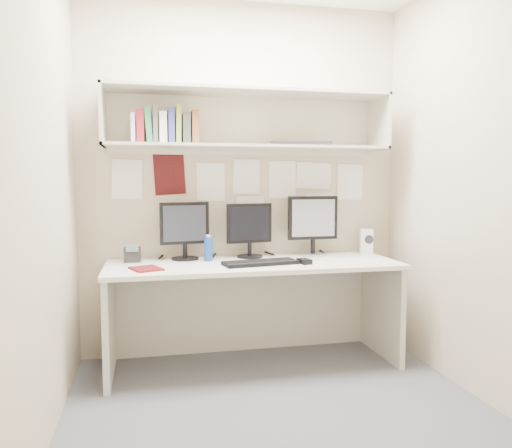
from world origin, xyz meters
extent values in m
cube|color=#4D4D52|center=(0.00, 0.00, 0.00)|extent=(2.40, 2.00, 0.01)
cube|color=#BAAA8E|center=(0.00, 1.00, 1.30)|extent=(2.40, 0.02, 2.60)
cube|color=#BAAA8E|center=(0.00, -1.00, 1.30)|extent=(2.40, 0.02, 2.60)
cube|color=#BAAA8E|center=(-1.20, 0.00, 1.30)|extent=(0.02, 2.00, 2.60)
cube|color=#BAAA8E|center=(1.20, 0.00, 1.30)|extent=(0.02, 2.00, 2.60)
cube|color=silver|center=(0.00, 0.64, 0.71)|extent=(2.00, 0.70, 0.03)
cube|color=beige|center=(0.00, 0.97, 0.35)|extent=(1.96, 0.02, 0.70)
cube|color=beige|center=(0.00, 0.81, 1.53)|extent=(2.00, 0.38, 0.02)
cube|color=beige|center=(0.00, 0.81, 1.91)|extent=(2.00, 0.38, 0.02)
cube|color=beige|center=(0.00, 0.99, 1.72)|extent=(2.00, 0.02, 0.40)
cube|color=beige|center=(-0.99, 0.81, 1.72)|extent=(0.02, 0.38, 0.40)
cube|color=beige|center=(0.99, 0.81, 1.72)|extent=(0.02, 0.38, 0.40)
cylinder|color=black|center=(-0.45, 0.86, 0.74)|extent=(0.19, 0.19, 0.01)
cylinder|color=black|center=(-0.45, 0.86, 0.79)|extent=(0.03, 0.03, 0.10)
cube|color=black|center=(-0.45, 0.87, 0.99)|extent=(0.35, 0.09, 0.30)
cube|color=black|center=(-0.45, 0.85, 0.99)|extent=(0.30, 0.06, 0.25)
cylinder|color=black|center=(0.02, 0.86, 0.74)|extent=(0.19, 0.19, 0.01)
cylinder|color=black|center=(0.02, 0.86, 0.79)|extent=(0.03, 0.03, 0.09)
cube|color=black|center=(0.02, 0.87, 0.98)|extent=(0.34, 0.08, 0.29)
cube|color=black|center=(0.02, 0.85, 0.98)|extent=(0.29, 0.05, 0.25)
cylinder|color=#A5A5AA|center=(0.50, 0.86, 0.74)|extent=(0.21, 0.21, 0.02)
cylinder|color=black|center=(0.50, 0.86, 0.80)|extent=(0.03, 0.03, 0.11)
cube|color=black|center=(0.50, 0.87, 1.01)|extent=(0.38, 0.04, 0.32)
cube|color=silver|center=(0.50, 0.85, 1.01)|extent=(0.33, 0.01, 0.28)
cube|color=black|center=(0.02, 0.54, 0.74)|extent=(0.52, 0.26, 0.02)
cube|color=black|center=(0.32, 0.51, 0.75)|extent=(0.09, 0.12, 0.03)
cube|color=silver|center=(0.94, 0.87, 0.82)|extent=(0.12, 0.12, 0.19)
cylinder|color=black|center=(0.94, 0.82, 0.84)|extent=(0.07, 0.02, 0.07)
cylinder|color=navy|center=(-0.30, 0.76, 0.81)|extent=(0.06, 0.06, 0.17)
cylinder|color=white|center=(-0.30, 0.76, 0.90)|extent=(0.03, 0.03, 0.02)
cube|color=#5A0F12|center=(-0.73, 0.51, 0.74)|extent=(0.23, 0.25, 0.01)
cube|color=black|center=(-0.82, 0.83, 0.78)|extent=(0.11, 0.10, 0.10)
cube|color=#4C6659|center=(-0.82, 0.78, 0.84)|extent=(0.08, 0.01, 0.06)
cube|color=silver|center=(-0.80, 0.82, 1.64)|extent=(0.03, 0.16, 0.20)
cube|color=maroon|center=(-0.75, 0.82, 1.65)|extent=(0.05, 0.16, 0.22)
cube|color=#2A8053|center=(-0.69, 0.82, 1.66)|extent=(0.04, 0.16, 0.25)
cube|color=#545358|center=(-0.65, 0.82, 1.67)|extent=(0.03, 0.16, 0.27)
cube|color=white|center=(-0.60, 0.82, 1.65)|extent=(0.05, 0.16, 0.22)
cube|color=navy|center=(-0.54, 0.82, 1.66)|extent=(0.04, 0.16, 0.24)
cube|color=olive|center=(-0.49, 0.82, 1.67)|extent=(0.03, 0.16, 0.26)
cube|color=#3C3C3F|center=(-0.44, 0.82, 1.64)|extent=(0.05, 0.16, 0.21)
cube|color=brown|center=(-0.38, 0.82, 1.66)|extent=(0.04, 0.16, 0.23)
cube|color=black|center=(0.39, 0.82, 1.56)|extent=(0.47, 0.27, 0.03)
camera|label=1|loc=(-0.71, -2.69, 1.29)|focal=35.00mm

